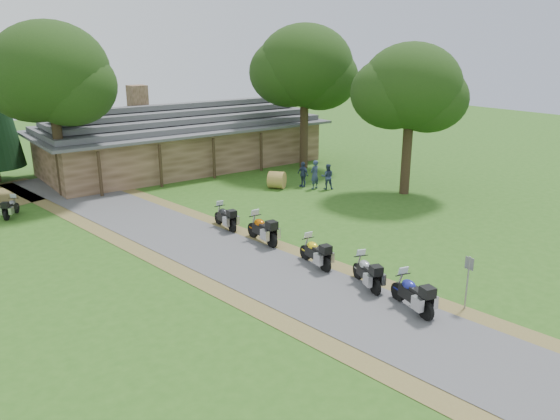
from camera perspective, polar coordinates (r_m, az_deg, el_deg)
ground at (r=20.36m, az=6.21°, el=-9.69°), size 120.00×120.00×0.00m
driveway at (r=22.90m, az=-1.53°, el=-6.43°), size 51.95×51.95×0.00m
lodge at (r=42.10m, az=-10.05°, el=7.72°), size 21.40×9.40×4.90m
motorcycle_row_a at (r=20.05m, az=13.65°, el=-8.32°), size 1.10×2.14×1.40m
motorcycle_row_b at (r=21.56m, az=9.05°, el=-6.29°), size 1.22×2.03×1.32m
motorcycle_row_c at (r=23.26m, az=3.69°, el=-4.31°), size 0.85×2.01×1.33m
motorcycle_row_d at (r=25.86m, az=-1.89°, el=-1.88°), size 0.79×2.16×1.46m
motorcycle_row_e at (r=28.00m, az=-5.77°, el=-0.62°), size 0.75×1.95×1.31m
motorcycle_carport_b at (r=33.16m, az=-26.31°, el=0.31°), size 1.36×1.68×1.13m
person_a at (r=35.42m, az=3.65°, el=3.97°), size 0.69×0.54×2.21m
person_b at (r=35.42m, az=4.98°, el=3.72°), size 0.68×0.65×1.94m
person_c at (r=35.93m, az=2.40°, el=3.97°), size 0.42×0.57×1.96m
hay_bale at (r=35.60m, az=-0.33°, el=3.17°), size 1.50×1.48×1.11m
sign_post at (r=20.54m, az=18.98°, el=-7.24°), size 0.36×0.06×2.00m
oak_lodge_left at (r=35.63m, az=-22.64°, el=10.88°), size 6.89×6.89×12.12m
oak_lodge_right at (r=40.83m, az=2.59°, el=12.82°), size 6.95×6.95×12.18m
oak_driveway at (r=34.42m, az=13.41°, el=10.38°), size 6.02×6.02×10.75m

